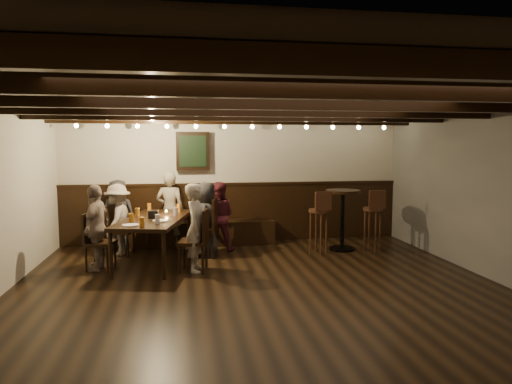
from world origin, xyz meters
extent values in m
plane|color=black|center=(0.00, 0.00, 0.00)|extent=(7.00, 7.00, 0.00)
plane|color=black|center=(0.00, 0.00, 2.40)|extent=(7.00, 7.00, 0.00)
plane|color=beige|center=(0.00, 3.50, 1.20)|extent=(6.50, 0.00, 6.50)
cube|color=black|center=(0.00, 3.46, 0.55)|extent=(6.50, 0.08, 1.10)
cube|color=black|center=(-0.80, 3.20, 0.23)|extent=(3.00, 0.45, 0.45)
cube|color=black|center=(-0.80, 3.40, 1.75)|extent=(0.62, 0.12, 0.72)
cube|color=black|center=(-0.80, 3.33, 1.75)|extent=(0.50, 0.02, 0.58)
cube|color=black|center=(0.00, -2.90, 2.31)|extent=(6.50, 0.10, 0.16)
cube|color=black|center=(0.00, -1.74, 2.31)|extent=(6.50, 0.10, 0.16)
cube|color=black|center=(0.00, -0.58, 2.31)|extent=(6.50, 0.10, 0.16)
cube|color=black|center=(0.00, 0.58, 2.31)|extent=(6.50, 0.10, 0.16)
cube|color=black|center=(0.00, 1.74, 2.31)|extent=(6.50, 0.10, 0.16)
cube|color=black|center=(0.00, 2.90, 2.31)|extent=(6.50, 0.10, 0.16)
sphere|color=#FFE099|center=(-2.75, 2.88, 2.19)|extent=(0.07, 0.07, 0.07)
sphere|color=#FFE099|center=(-1.38, 2.88, 2.19)|extent=(0.07, 0.07, 0.07)
sphere|color=#FFE099|center=(0.00, 2.88, 2.19)|extent=(0.07, 0.07, 0.07)
sphere|color=#FFE099|center=(1.38, 2.88, 2.19)|extent=(0.07, 0.07, 0.07)
sphere|color=#FFE099|center=(2.75, 2.88, 2.19)|extent=(0.07, 0.07, 0.07)
cube|color=black|center=(-1.45, 2.03, 0.69)|extent=(1.24, 2.06, 0.06)
cylinder|color=black|center=(-2.00, 1.23, 0.33)|extent=(0.06, 0.06, 0.66)
cylinder|color=black|center=(-1.63, 3.00, 0.33)|extent=(0.06, 0.06, 0.66)
cylinder|color=black|center=(-1.27, 1.07, 0.33)|extent=(0.06, 0.06, 0.66)
cylinder|color=black|center=(-0.90, 2.84, 0.33)|extent=(0.06, 0.06, 0.66)
cube|color=black|center=(-2.04, 2.62, 0.41)|extent=(0.47, 0.47, 0.05)
cube|color=black|center=(-2.22, 2.66, 0.65)|extent=(0.12, 0.39, 0.43)
cube|color=black|center=(-2.23, 1.74, 0.41)|extent=(0.47, 0.47, 0.05)
cube|color=black|center=(-2.40, 1.77, 0.65)|extent=(0.12, 0.39, 0.43)
cube|color=black|center=(-0.67, 2.33, 0.46)|extent=(0.53, 0.53, 0.05)
cube|color=black|center=(-0.47, 2.29, 0.73)|extent=(0.13, 0.45, 0.49)
cube|color=black|center=(-0.86, 1.45, 0.44)|extent=(0.50, 0.50, 0.05)
cube|color=black|center=(-0.67, 1.41, 0.69)|extent=(0.13, 0.42, 0.46)
imported|color=#262629|center=(-2.14, 3.10, 0.63)|extent=(0.68, 0.52, 1.26)
imported|color=gray|center=(-1.23, 3.06, 0.69)|extent=(0.56, 0.43, 1.39)
imported|color=#531C26|center=(-0.38, 2.73, 0.61)|extent=(0.68, 0.58, 1.22)
imported|color=gray|center=(-2.09, 2.63, 0.61)|extent=(0.60, 0.86, 1.22)
imported|color=gray|center=(-2.28, 1.75, 0.65)|extent=(0.46, 0.81, 1.29)
imported|color=black|center=(-0.62, 2.32, 0.63)|extent=(0.52, 0.68, 1.25)
imported|color=#A19A88|center=(-0.81, 1.44, 0.65)|extent=(0.40, 0.53, 1.31)
cylinder|color=#BF7219|center=(-1.58, 2.78, 0.79)|extent=(0.07, 0.07, 0.14)
cylinder|color=#BF7219|center=(-1.07, 2.62, 0.79)|extent=(0.07, 0.07, 0.14)
cylinder|color=#BF7219|center=(-1.72, 2.19, 0.79)|extent=(0.07, 0.07, 0.14)
cylinder|color=silver|center=(-1.11, 2.17, 0.79)|extent=(0.07, 0.07, 0.14)
cylinder|color=#BF7219|center=(-1.76, 1.64, 0.79)|extent=(0.07, 0.07, 0.14)
cylinder|color=silver|center=(-1.37, 1.45, 0.79)|extent=(0.07, 0.07, 0.14)
cylinder|color=#BF7219|center=(-1.56, 1.24, 0.79)|extent=(0.07, 0.07, 0.14)
cylinder|color=white|center=(-1.74, 1.38, 0.73)|extent=(0.24, 0.24, 0.01)
cylinder|color=white|center=(-1.33, 1.70, 0.73)|extent=(0.24, 0.24, 0.01)
cube|color=black|center=(-1.46, 1.98, 0.78)|extent=(0.15, 0.10, 0.12)
cylinder|color=beige|center=(-1.27, 2.30, 0.75)|extent=(0.05, 0.05, 0.05)
cylinder|color=black|center=(1.80, 2.40, 0.02)|extent=(0.44, 0.44, 0.04)
cylinder|color=black|center=(1.80, 2.40, 0.53)|extent=(0.07, 0.07, 1.01)
cylinder|color=black|center=(1.80, 2.40, 1.05)|extent=(0.61, 0.61, 0.05)
cylinder|color=#352010|center=(1.30, 2.20, 0.75)|extent=(0.34, 0.34, 0.05)
cube|color=#352010|center=(1.33, 2.05, 0.93)|extent=(0.30, 0.08, 0.32)
cylinder|color=#352010|center=(2.30, 2.25, 0.75)|extent=(0.34, 0.34, 0.05)
cube|color=#352010|center=(2.30, 2.09, 0.93)|extent=(0.30, 0.04, 0.32)
camera|label=1|loc=(-0.98, -5.25, 1.88)|focal=32.00mm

